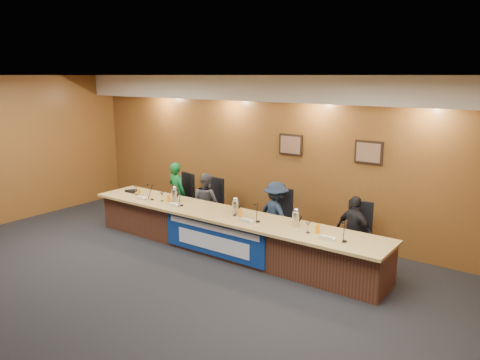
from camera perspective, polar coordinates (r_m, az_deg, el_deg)
The scene contains 39 objects.
floor at distance 7.20m, azimuth -13.69°, elevation -14.12°, with size 10.00×10.00×0.00m, color black.
ceiling at distance 6.45m, azimuth -15.21°, elevation 12.23°, with size 10.00×8.00×0.04m, color silver.
wall_back at distance 9.62m, azimuth 4.21°, elevation 3.06°, with size 10.00×0.04×3.20m, color brown.
soffit at distance 9.28m, azimuth 3.51°, elevation 11.10°, with size 10.00×0.50×0.50m, color beige.
dais_body at distance 8.66m, azimuth -1.58°, elevation -6.56°, with size 6.00×0.80×0.70m, color #472517.
dais_top at distance 8.50m, azimuth -1.81°, elevation -4.26°, with size 6.10×0.95×0.05m, color tan.
banner at distance 8.34m, azimuth -3.34°, elevation -7.12°, with size 2.20×0.02×0.65m, color navy.
banner_text_upper at distance 8.27m, azimuth -3.42°, elevation -5.84°, with size 2.00×0.01×0.10m, color silver.
banner_text_lower at distance 8.36m, azimuth -3.39°, elevation -7.66°, with size 1.60×0.01×0.28m, color silver.
wall_photo_left at distance 9.35m, azimuth 6.22°, elevation 4.30°, with size 0.52×0.04×0.42m, color black.
wall_photo_right at distance 8.68m, azimuth 15.42°, elevation 3.26°, with size 0.52×0.04×0.42m, color black.
panelist_a at distance 10.34m, azimuth -7.69°, elevation -1.56°, with size 0.49×0.32×1.36m, color #0D5722.
panelist_b at distance 9.82m, azimuth -4.16°, elevation -2.67°, with size 0.59×0.46×1.22m, color #4A4A4E.
panelist_c at distance 8.84m, azimuth 4.39°, elevation -4.24°, with size 0.82×0.47×1.27m, color #172336.
panelist_d at distance 8.18m, azimuth 13.77°, elevation -6.13°, with size 0.72×0.30×1.23m, color black.
office_chair_a at distance 10.46m, azimuth -7.28°, elevation -2.51°, with size 0.48×0.48×0.08m, color black.
office_chair_b at distance 9.93m, azimuth -3.77°, elevation -3.26°, with size 0.48×0.48×0.08m, color black.
office_chair_c at distance 8.97m, azimuth 4.71°, elevation -5.04°, with size 0.48×0.48×0.08m, color black.
office_chair_d at distance 8.31m, azimuth 13.99°, elevation -6.84°, with size 0.48×0.48×0.08m, color black.
nameplate_a at distance 9.64m, azimuth -12.18°, elevation -2.07°, with size 0.24×0.06×0.09m, color white.
microphone_a at distance 9.57m, azimuth -10.67°, elevation -2.33°, with size 0.07×0.07×0.02m, color black.
juice_glass_a at distance 9.88m, azimuth -12.24°, elevation -1.53°, with size 0.06×0.06×0.15m, color orange.
water_glass_a at distance 10.03m, azimuth -12.59°, elevation -1.25°, with size 0.08×0.08×0.18m, color silver.
nameplate_b at distance 9.03m, azimuth -8.35°, elevation -2.92°, with size 0.24×0.06×0.09m, color white.
microphone_b at distance 9.04m, azimuth -7.14°, elevation -3.09°, with size 0.07×0.07×0.02m, color black.
juice_glass_b at distance 9.29m, azimuth -8.68°, elevation -2.30°, with size 0.06×0.06×0.15m, color orange.
water_glass_b at distance 9.41m, azimuth -9.49°, elevation -2.04°, with size 0.08×0.08×0.18m, color silver.
nameplate_c at distance 7.96m, azimuth 0.55°, elevation -4.93°, with size 0.24×0.06×0.09m, color white.
microphone_c at distance 8.01m, azimuth 2.22°, elevation -5.07°, with size 0.07×0.07×0.02m, color black.
juice_glass_c at distance 8.25m, azimuth 0.03°, elevation -4.06°, with size 0.06×0.06×0.15m, color orange.
water_glass_c at distance 8.33m, azimuth -0.68°, elevation -3.78°, with size 0.08×0.08×0.18m, color silver.
nameplate_d at distance 7.24m, azimuth 10.43°, elevation -6.95°, with size 0.24×0.06×0.09m, color white.
microphone_d at distance 7.26m, azimuth 12.62°, elevation -7.31°, with size 0.07×0.07×0.02m, color black.
juice_glass_d at distance 7.52m, azimuth 9.43°, elevation -5.93°, with size 0.06×0.06×0.15m, color orange.
water_glass_d at distance 7.52m, azimuth 8.28°, elevation -5.75°, with size 0.08×0.08×0.18m, color silver.
carafe_left at distance 9.33m, azimuth -7.93°, elevation -1.89°, with size 0.13×0.13×0.25m, color silver.
carafe_mid at distance 8.42m, azimuth -0.50°, elevation -3.37°, with size 0.13×0.13×0.25m, color silver.
carafe_right at distance 7.80m, azimuth 6.87°, elevation -4.78°, with size 0.13×0.13×0.25m, color silver.
speakerphone at distance 10.27m, azimuth -13.05°, elevation -1.32°, with size 0.32×0.32×0.05m, color black.
Camera 1 is at (5.01, -4.06, 3.20)m, focal length 35.00 mm.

